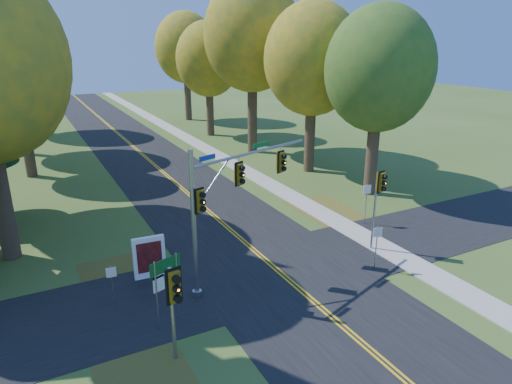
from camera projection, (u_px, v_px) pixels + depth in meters
name	position (u px, v px, depth m)	size (l,w,h in m)	color
ground	(299.00, 289.00, 20.21)	(160.00, 160.00, 0.00)	#36541D
road_main	(299.00, 289.00, 20.21)	(8.00, 160.00, 0.02)	black
road_cross	(276.00, 269.00, 21.89)	(60.00, 6.00, 0.02)	black
centerline_left	(297.00, 289.00, 20.16)	(0.10, 160.00, 0.01)	gold
centerline_right	(300.00, 288.00, 20.25)	(0.10, 160.00, 0.01)	gold
sidewalk_east	(403.00, 258.00, 22.92)	(1.60, 160.00, 0.06)	#9E998E
leaf_patch_w_near	(130.00, 282.00, 20.72)	(4.00, 6.00, 0.00)	brown
leaf_patch_e	(339.00, 217.00, 28.22)	(3.50, 8.00, 0.00)	brown
tree_e_a	(379.00, 70.00, 29.87)	(7.20, 7.20, 12.73)	#38281C
tree_e_b	(313.00, 60.00, 35.20)	(7.60, 7.60, 13.33)	#38281C
tree_w_c	(16.00, 74.00, 33.99)	(6.80, 6.80, 11.91)	#38281C
tree_e_c	(252.00, 36.00, 40.96)	(8.80, 8.80, 15.79)	#38281C
tree_w_d	(3.00, 46.00, 40.45)	(8.20, 8.20, 14.56)	#38281C
tree_e_d	(209.00, 59.00, 49.17)	(7.00, 7.00, 12.32)	#38281C
tree_w_e	(16.00, 41.00, 50.02)	(8.40, 8.40, 14.97)	#38281C
tree_e_e	(186.00, 48.00, 58.37)	(7.80, 7.80, 13.74)	#38281C
traffic_mast	(226.00, 195.00, 19.47)	(6.80, 2.66, 6.48)	gray
east_signal_pole	(379.00, 191.00, 22.82)	(0.49, 0.58, 4.32)	gray
ped_signal_pole	(174.00, 293.00, 14.82)	(0.57, 0.66, 3.62)	gray
route_sign_cluster	(166.00, 278.00, 17.06)	(1.29, 0.49, 2.90)	gray
info_kiosk	(149.00, 257.00, 20.88)	(1.47, 0.30, 2.02)	white
reg_sign_e_north	(367.00, 197.00, 26.67)	(0.48, 0.12, 2.51)	gray
reg_sign_e_south	(377.00, 240.00, 21.41)	(0.41, 0.19, 2.24)	gray
reg_sign_w	(112.00, 280.00, 18.12)	(0.39, 0.09, 2.06)	gray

